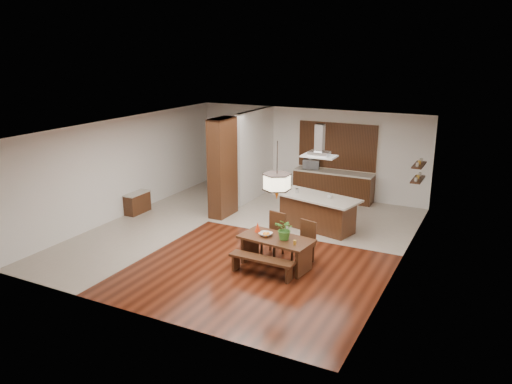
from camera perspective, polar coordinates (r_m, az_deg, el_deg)
The scene contains 25 objects.
room_shell at distance 12.72m, azimuth -1.21°, elevation 3.69°, with size 9.00×9.04×2.92m.
tile_hallway at distance 14.73m, azimuth -10.66°, elevation -3.16°, with size 2.50×9.00×0.01m, color #B1A494.
tile_kitchen at distance 15.01m, azimuth 7.58°, elevation -2.65°, with size 5.50×4.00×0.01m, color #B1A494.
soffit_band at distance 12.57m, azimuth -1.23°, elevation 7.35°, with size 8.00×9.00×0.02m, color #3D1D0F.
partition_pier at distance 14.55m, azimuth -3.84°, elevation 2.78°, with size 0.45×1.00×2.90m, color black.
partition_stub at distance 16.34m, azimuth -0.08°, elevation 4.30°, with size 0.18×2.40×2.90m, color silver.
hallway_console at distance 15.43m, azimuth -13.40°, elevation -1.23°, with size 0.37×0.88×0.63m, color black.
hallway_doorway at distance 17.97m, azimuth -2.19°, elevation 4.08°, with size 1.10×0.20×2.10m, color black.
rear_counter at distance 16.49m, azimuth 8.80°, elevation 0.74°, with size 2.60×0.62×0.95m.
kitchen_window at distance 16.45m, azimuth 9.28°, elevation 5.24°, with size 2.60×0.08×1.50m, color brown.
shelf_lower at distance 14.11m, azimuth 18.00°, elevation 1.38°, with size 0.26×0.90×0.04m, color black.
shelf_upper at distance 14.02m, azimuth 18.14°, elevation 2.96°, with size 0.26×0.90×0.04m, color black.
dining_table at distance 11.36m, azimuth 2.32°, elevation -6.10°, with size 1.74×1.02×0.69m.
dining_bench at distance 11.02m, azimuth 0.66°, elevation -8.52°, with size 1.49×0.33×0.42m, color black, non-canonical shape.
dining_chair_left at distance 11.96m, azimuth 1.89°, elevation -4.89°, with size 0.45×0.45×1.03m, color black, non-canonical shape.
dining_chair_right at distance 11.59m, azimuth 5.39°, elevation -5.80°, with size 0.43×0.43×0.98m, color black, non-canonical shape.
pendant_lantern at distance 10.82m, azimuth 2.42°, elevation 2.44°, with size 0.64×0.64×1.31m, color #FFF1C3, non-canonical shape.
foliage_plant at distance 11.11m, azimuth 3.36°, elevation -4.27°, with size 0.44×0.38×0.49m, color #3A7727.
fruit_bowl at distance 11.39m, azimuth 1.11°, elevation -4.84°, with size 0.29×0.29×0.07m, color beige.
napkin_cone at distance 11.60m, azimuth 0.19°, elevation -4.03°, with size 0.14×0.14×0.23m, color red.
gold_ornament at distance 10.92m, azimuth 4.45°, elevation -5.76°, with size 0.07×0.07×0.10m, color gold.
kitchen_island at distance 13.74m, azimuth 6.99°, elevation -2.29°, with size 2.48×1.52×0.95m.
range_hood at distance 13.25m, azimuth 7.29°, elevation 5.84°, with size 0.90×0.55×0.87m, color silver, non-canonical shape.
island_cup at distance 13.41m, azimuth 8.42°, elevation -0.53°, with size 0.11×0.11×0.09m, color white.
microwave at distance 16.62m, azimuth 6.31°, elevation 3.17°, with size 0.54×0.37×0.30m, color #B4B5BB.
Camera 1 is at (5.85, -10.95, 4.81)m, focal length 35.00 mm.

